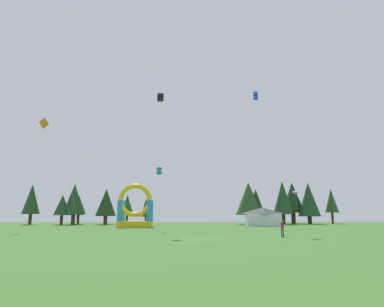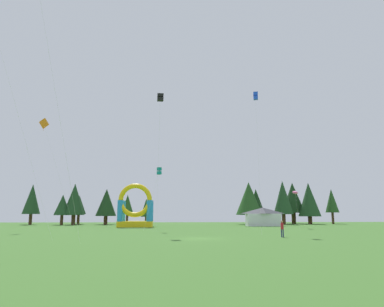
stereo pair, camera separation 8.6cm
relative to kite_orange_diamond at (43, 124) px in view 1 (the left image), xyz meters
name	(u,v)px [view 1 (the left image)]	position (x,y,z in m)	size (l,w,h in m)	color
ground_plane	(200,239)	(24.52, -19.49, -17.15)	(120.00, 120.00, 0.00)	#3D6B28
kite_orange_diamond	(43,124)	(0.00, 0.00, 0.00)	(6.42, 1.63, 17.90)	orange
kite_pink_parafoil	(295,193)	(43.38, 3.68, -10.97)	(1.28, 3.39, 6.61)	#EA599E
kite_blue_box	(256,96)	(33.85, -8.12, 2.65)	(1.70, 6.28, 20.44)	blue
kite_black_box	(160,98)	(19.71, -8.94, 1.87)	(1.11, 7.52, 19.56)	black
kite_teal_box	(159,171)	(19.49, -3.86, -8.17)	(2.47, 2.08, 9.54)	#0C7F7A
person_left_edge	(282,227)	(33.80, -18.08, -16.08)	(0.39, 0.39, 1.81)	navy
inflatable_red_slide	(135,211)	(14.59, 9.18, -14.15)	(6.47, 3.93, 8.07)	yellow
festival_tent	(263,217)	(39.75, 12.56, -15.32)	(6.51, 3.27, 3.67)	silver
tree_row_0	(32,199)	(-10.38, 23.46, -11.48)	(3.84, 3.84, 9.08)	#4C331E
tree_row_1	(62,205)	(-2.72, 21.08, -12.85)	(3.55, 3.55, 6.58)	#4C331E
tree_row_2	(79,205)	(-0.61, 26.49, -12.70)	(3.34, 3.34, 6.69)	#4C331E
tree_row_3	(74,199)	(-0.47, 21.95, -11.56)	(4.69, 4.69, 9.11)	#4C331E
tree_row_4	(106,203)	(6.43, 22.99, -12.22)	(4.61, 4.61, 8.02)	#4C331E
tree_row_5	(127,205)	(11.10, 24.09, -12.71)	(2.92, 2.92, 6.75)	#4C331E
tree_row_6	(146,208)	(15.33, 25.03, -13.38)	(2.49, 2.49, 5.90)	#4C331E
tree_row_7	(249,199)	(39.04, 21.62, -11.31)	(6.06, 6.06, 9.61)	#4C331E
tree_row_8	(256,201)	(41.45, 24.73, -11.78)	(3.84, 3.84, 8.24)	#4C331E
tree_row_9	(283,198)	(47.01, 21.71, -11.07)	(4.50, 4.50, 9.95)	#4C331E
tree_row_10	(292,198)	(51.04, 26.50, -10.91)	(5.54, 5.54, 9.97)	#4C331E
tree_row_11	(309,199)	(53.84, 23.45, -11.43)	(5.15, 5.15, 9.72)	#4C331E
tree_row_12	(331,201)	(60.21, 25.25, -11.70)	(3.18, 3.18, 8.35)	#4C331E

